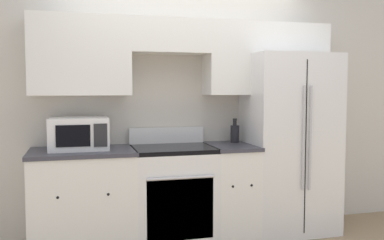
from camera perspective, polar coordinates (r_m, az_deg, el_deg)
wall_back at (r=4.34m, az=-0.86°, el=4.19°), size 8.00×0.39×2.60m
lower_cabinets_left at (r=4.04m, az=-14.33°, el=-10.30°), size 0.93×0.64×0.91m
lower_cabinets_right at (r=4.29m, az=5.15°, el=-9.32°), size 0.43×0.64×0.91m
oven_range at (r=4.13m, az=-2.55°, el=-9.79°), size 0.76×0.65×1.07m
refrigerator at (r=4.51m, az=12.66°, el=-3.00°), size 0.87×0.74×1.81m
microwave at (r=3.99m, az=-14.87°, el=-1.74°), size 0.52×0.42×0.29m
bottle at (r=4.38m, az=5.73°, el=-1.74°), size 0.09×0.09×0.24m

